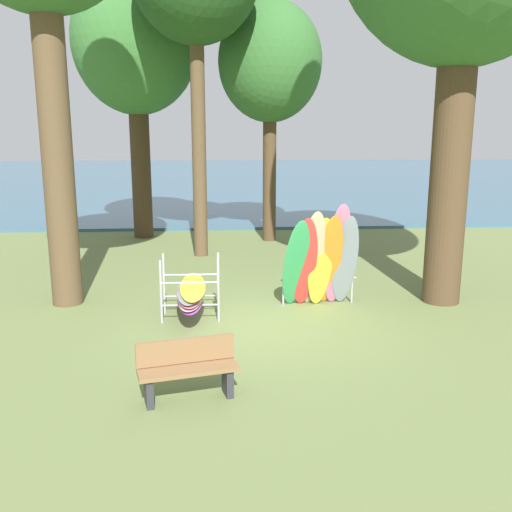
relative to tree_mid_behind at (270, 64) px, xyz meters
name	(u,v)px	position (x,y,z in m)	size (l,w,h in m)	color
ground_plane	(251,325)	(-1.00, -8.19, -5.53)	(80.00, 80.00, 0.00)	olive
lake_water	(230,179)	(-1.00, 19.83, -5.48)	(80.00, 36.00, 0.10)	#38607A
tree_mid_behind	(270,64)	(0.00, 0.00, 0.00)	(3.20, 3.20, 7.44)	#4C3823
tree_far_right_back	(136,44)	(-4.18, 0.79, 0.64)	(3.97, 3.97, 8.56)	#42301E
leaning_board_pile	(321,261)	(0.50, -7.19, -4.51)	(1.68, 1.01, 2.25)	#339E56
board_storage_rack	(191,292)	(-2.17, -7.64, -5.00)	(1.15, 2.13, 1.25)	#9EA0A5
park_bench	(188,368)	(-2.03, -11.15, -5.08)	(1.46, 0.74, 0.85)	#2D2D33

